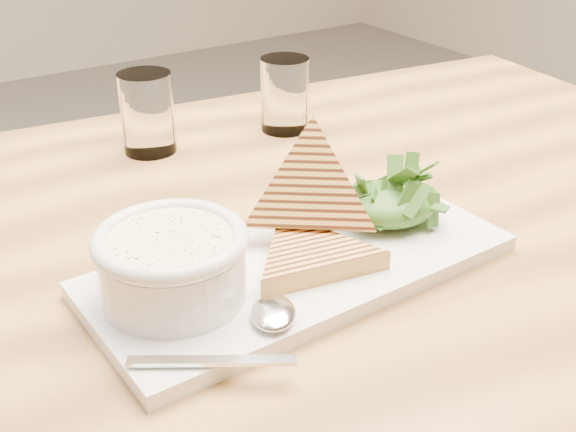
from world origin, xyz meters
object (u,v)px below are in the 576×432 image
soup_bowl (173,272)px  glass_near (147,113)px  table_top (274,259)px  glass_far (285,95)px  platter (300,266)px

soup_bowl → glass_near: (0.13, 0.33, 0.01)m
table_top → glass_far: glass_far is taller
platter → glass_far: size_ratio=3.94×
glass_near → glass_far: glass_near is taller
table_top → platter: 0.07m
soup_bowl → glass_far: 0.43m
glass_near → glass_far: bearing=-10.1°
platter → soup_bowl: (-0.12, 0.01, 0.03)m
platter → soup_bowl: 0.12m
soup_bowl → glass_far: glass_far is taller
platter → glass_near: 0.34m
soup_bowl → platter: bearing=-4.2°
platter → soup_bowl: size_ratio=3.21×
platter → glass_near: size_ratio=3.83×
table_top → platter: bearing=-99.9°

